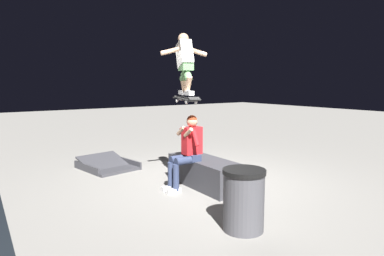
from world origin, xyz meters
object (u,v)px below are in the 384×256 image
Objects in this scene: person_sitting_on_ledge at (187,148)px; skateboard at (186,99)px; ledge_box_main at (205,172)px; trash_bin at (244,200)px; kicker_ramp at (108,166)px; skater_airborne at (185,61)px.

skateboard is at bearing -28.82° from person_sitting_on_ledge.
ledge_box_main is at bearing -99.09° from person_sitting_on_ledge.
trash_bin is (-1.89, 0.39, -0.34)m from person_sitting_on_ledge.
skateboard is at bearing -13.09° from trash_bin.
person_sitting_on_ledge is at bearing -163.45° from kicker_ramp.
trash_bin is at bearing -176.16° from kicker_ramp.
skateboard is (0.23, 0.28, 1.38)m from ledge_box_main.
skateboard is 0.69m from skater_airborne.
skateboard is (0.17, -0.09, 0.88)m from person_sitting_on_ledge.
ledge_box_main reaches higher than kicker_ramp.
person_sitting_on_ledge is 2.43m from kicker_ramp.
person_sitting_on_ledge reaches higher than ledge_box_main.
ledge_box_main is 2.04× the size of trash_bin.
skater_airborne is 0.84× the size of kicker_ramp.
person_sitting_on_ledge is at bearing 151.18° from skateboard.
skater_airborne is at bearing -13.15° from trash_bin.
trash_bin reaches higher than kicker_ramp.
skater_airborne is (0.05, -0.01, 0.69)m from skateboard.
skater_airborne is at bearing -15.24° from skateboard.
person_sitting_on_ledge is at bearing 80.91° from ledge_box_main.
person_sitting_on_ledge is 1.01× the size of kicker_ramp.
skater_airborne is (0.22, -0.11, 1.56)m from person_sitting_on_ledge.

